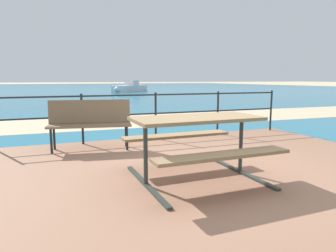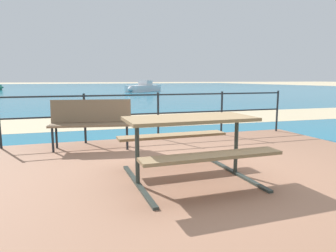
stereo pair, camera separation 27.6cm
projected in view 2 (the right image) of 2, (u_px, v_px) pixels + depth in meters
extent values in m
plane|color=beige|center=(208.00, 175.00, 4.13)|extent=(240.00, 240.00, 0.00)
cube|color=#996B51|center=(208.00, 173.00, 4.13)|extent=(6.40, 5.20, 0.06)
cube|color=teal|center=(81.00, 88.00, 41.69)|extent=(90.00, 90.00, 0.01)
cube|color=beige|center=(129.00, 121.00, 9.48)|extent=(54.06, 4.31, 0.01)
cube|color=#8C704C|center=(190.00, 119.00, 3.67)|extent=(1.57, 0.73, 0.04)
cube|color=#8C704C|center=(213.00, 156.00, 3.15)|extent=(1.56, 0.29, 0.04)
cube|color=#8C704C|center=(173.00, 136.00, 4.28)|extent=(1.56, 0.29, 0.04)
cylinder|color=#2D3833|center=(137.00, 154.00, 3.51)|extent=(0.05, 0.05, 0.76)
cube|color=#2D3833|center=(138.00, 184.00, 3.57)|extent=(0.09, 1.47, 0.03)
cylinder|color=#2D3833|center=(236.00, 146.00, 3.94)|extent=(0.05, 0.05, 0.76)
cube|color=#2D3833|center=(235.00, 173.00, 3.99)|extent=(0.09, 1.47, 0.03)
cube|color=#7A6047|center=(91.00, 125.00, 5.36)|extent=(1.46, 0.63, 0.04)
cube|color=#7A6047|center=(91.00, 111.00, 5.50)|extent=(1.41, 0.31, 0.41)
cylinder|color=#1E2328|center=(53.00, 139.00, 5.15)|extent=(0.04, 0.04, 0.44)
cylinder|color=#1E2328|center=(56.00, 136.00, 5.45)|extent=(0.04, 0.04, 0.44)
cylinder|color=#1E2328|center=(127.00, 137.00, 5.33)|extent=(0.04, 0.04, 0.44)
cylinder|color=#1E2328|center=(127.00, 134.00, 5.63)|extent=(0.04, 0.04, 0.44)
cylinder|color=#1E2328|center=(85.00, 119.00, 5.84)|extent=(0.04, 0.04, 0.97)
cylinder|color=#1E2328|center=(158.00, 116.00, 6.29)|extent=(0.04, 0.04, 0.97)
cylinder|color=#1E2328|center=(222.00, 113.00, 6.75)|extent=(0.04, 0.04, 0.97)
cylinder|color=#1E2328|center=(277.00, 111.00, 7.20)|extent=(0.04, 0.04, 0.97)
cylinder|color=#1E2328|center=(158.00, 95.00, 6.23)|extent=(5.90, 0.03, 0.03)
cylinder|color=#1E2328|center=(158.00, 113.00, 6.29)|extent=(5.90, 0.03, 0.03)
cone|color=#338466|center=(2.00, 87.00, 35.08)|extent=(0.59, 0.64, 0.57)
cube|color=silver|center=(144.00, 88.00, 31.52)|extent=(4.46, 4.50, 0.64)
cube|color=silver|center=(145.00, 83.00, 31.76)|extent=(1.60, 1.60, 0.51)
cone|color=silver|center=(129.00, 89.00, 29.12)|extent=(0.76, 0.76, 0.57)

